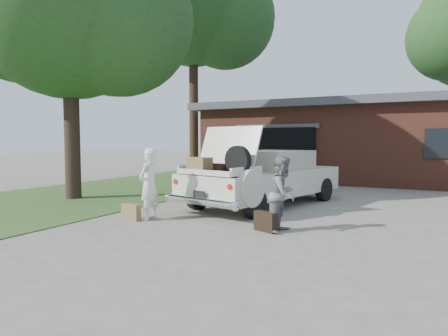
% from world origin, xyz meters
% --- Properties ---
extents(ground, '(90.00, 90.00, 0.00)m').
position_xyz_m(ground, '(0.00, 0.00, 0.00)').
color(ground, gray).
rests_on(ground, ground).
extents(grass_strip, '(6.00, 16.00, 0.02)m').
position_xyz_m(grass_strip, '(-5.50, 3.00, 0.01)').
color(grass_strip, '#2D4C1E').
rests_on(grass_strip, ground).
extents(house, '(12.80, 7.80, 3.30)m').
position_xyz_m(house, '(0.98, 11.47, 1.67)').
color(house, brown).
rests_on(house, ground).
extents(tree_left, '(6.55, 5.70, 8.58)m').
position_xyz_m(tree_left, '(-5.15, 1.15, 5.49)').
color(tree_left, '#38281E').
rests_on(tree_left, ground).
extents(tree_back, '(7.24, 6.30, 11.58)m').
position_xyz_m(tree_back, '(-6.22, 9.60, 8.07)').
color(tree_back, '#38281E').
rests_on(tree_back, ground).
extents(sedan, '(3.00, 5.33, 2.03)m').
position_xyz_m(sedan, '(0.15, 2.62, 0.74)').
color(sedan, silver).
rests_on(sedan, ground).
extents(woman_left, '(0.41, 0.59, 1.54)m').
position_xyz_m(woman_left, '(-1.33, -0.31, 0.77)').
color(woman_left, white).
rests_on(woman_left, ground).
extents(woman_right, '(0.60, 0.74, 1.41)m').
position_xyz_m(woman_right, '(1.58, -0.05, 0.71)').
color(woman_right, slate).
rests_on(woman_right, ground).
extents(suitcase_left, '(0.46, 0.18, 0.35)m').
position_xyz_m(suitcase_left, '(-1.64, -0.54, 0.17)').
color(suitcase_left, '#917049').
rests_on(suitcase_left, ground).
extents(suitcase_right, '(0.50, 0.33, 0.37)m').
position_xyz_m(suitcase_right, '(1.29, -0.20, 0.19)').
color(suitcase_right, black).
rests_on(suitcase_right, ground).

